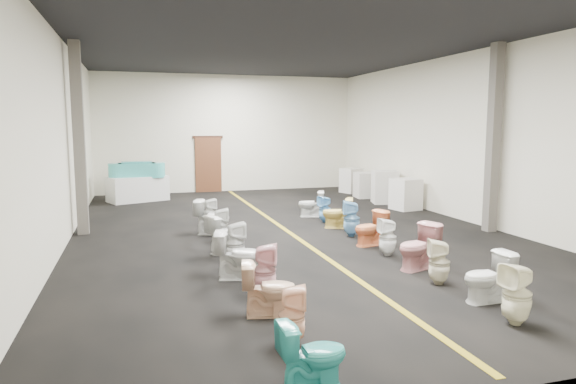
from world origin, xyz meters
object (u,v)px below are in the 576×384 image
at_px(toilet_left_7, 220,225).
at_px(toilet_left_8, 212,217).
at_px(toilet_left_3, 264,270).
at_px(toilet_right_6, 352,219).
at_px(toilet_left_5, 235,243).
at_px(toilet_left_6, 226,234).
at_px(toilet_right_5, 370,228).
at_px(display_table, 138,189).
at_px(appliance_crate_b, 385,187).
at_px(toilet_left_9, 210,212).
at_px(toilet_right_1, 488,277).
at_px(toilet_left_2, 269,289).
at_px(toilet_left_0, 313,355).
at_px(toilet_left_1, 292,315).
at_px(toilet_right_7, 338,213).
at_px(toilet_right_0, 517,294).
at_px(toilet_right_9, 311,204).
at_px(appliance_crate_c, 367,185).
at_px(toilet_left_4, 239,255).
at_px(toilet_right_3, 418,247).
at_px(toilet_right_4, 388,237).
at_px(toilet_right_2, 439,262).
at_px(appliance_crate_a, 406,194).
at_px(bathtub, 137,170).
at_px(appliance_crate_d, 351,180).
at_px(toilet_right_8, 325,209).

distance_m(toilet_left_7, toilet_left_8, 0.82).
height_order(toilet_left_3, toilet_right_6, toilet_right_6).
bearing_deg(toilet_left_8, toilet_left_5, -158.87).
bearing_deg(toilet_left_6, toilet_right_5, -117.40).
bearing_deg(toilet_right_5, display_table, -163.12).
xyz_separation_m(appliance_crate_b, toilet_left_9, (-6.13, -2.26, -0.19)).
relative_size(toilet_left_3, toilet_right_1, 1.08).
bearing_deg(toilet_left_2, toilet_right_5, -31.17).
distance_m(toilet_left_0, toilet_left_2, 2.01).
xyz_separation_m(toilet_left_0, toilet_left_7, (0.16, 6.63, 0.03)).
bearing_deg(toilet_left_1, toilet_right_7, -10.46).
bearing_deg(toilet_left_7, toilet_right_7, -72.74).
relative_size(toilet_right_0, toilet_right_7, 1.06).
relative_size(appliance_crate_b, toilet_right_9, 1.47).
height_order(toilet_left_2, toilet_right_7, toilet_right_7).
bearing_deg(toilet_right_5, toilet_left_6, -108.12).
distance_m(appliance_crate_c, toilet_left_4, 10.45).
height_order(toilet_right_3, toilet_right_4, toilet_right_3).
xyz_separation_m(toilet_left_6, toilet_right_3, (3.10, -2.20, 0.02)).
xyz_separation_m(toilet_left_1, toilet_left_3, (0.11, 1.76, 0.05)).
height_order(display_table, toilet_left_3, display_table).
xyz_separation_m(toilet_left_3, toilet_left_9, (-0.03, 5.70, -0.05)).
height_order(toilet_left_6, toilet_left_7, toilet_left_6).
height_order(toilet_left_9, toilet_right_6, toilet_right_6).
height_order(toilet_left_1, toilet_right_2, toilet_right_2).
bearing_deg(appliance_crate_a, toilet_left_0, -123.96).
bearing_deg(bathtub, appliance_crate_d, -1.74).
xyz_separation_m(appliance_crate_d, toilet_right_1, (-3.04, -11.92, -0.10)).
xyz_separation_m(appliance_crate_a, toilet_right_3, (-3.11, -5.94, -0.06)).
xyz_separation_m(toilet_left_4, toilet_right_8, (3.18, 4.32, -0.05)).
distance_m(toilet_right_2, toilet_right_7, 4.75).
distance_m(toilet_left_5, toilet_right_4, 3.02).
relative_size(display_table, toilet_left_2, 2.54).
relative_size(toilet_right_4, toilet_right_5, 1.00).
relative_size(toilet_left_0, toilet_right_2, 0.93).
bearing_deg(toilet_left_1, toilet_right_6, -14.16).
height_order(toilet_left_1, toilet_left_8, toilet_left_8).
xyz_separation_m(toilet_left_3, toilet_right_1, (3.06, -1.18, -0.03)).
bearing_deg(toilet_right_5, appliance_crate_b, 136.92).
xyz_separation_m(toilet_left_0, toilet_right_0, (3.07, 0.78, 0.06)).
distance_m(toilet_right_5, toilet_right_9, 3.66).
bearing_deg(toilet_left_2, appliance_crate_c, -19.81).
height_order(toilet_left_9, toilet_right_7, toilet_right_7).
xyz_separation_m(toilet_left_0, toilet_left_6, (0.11, 5.62, 0.05)).
bearing_deg(toilet_left_0, toilet_left_4, -1.61).
height_order(display_table, appliance_crate_a, appliance_crate_a).
height_order(display_table, appliance_crate_d, appliance_crate_d).
height_order(display_table, toilet_right_5, display_table).
xyz_separation_m(appliance_crate_a, toilet_left_3, (-6.10, -6.58, -0.07)).
distance_m(toilet_left_3, toilet_right_8, 6.11).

